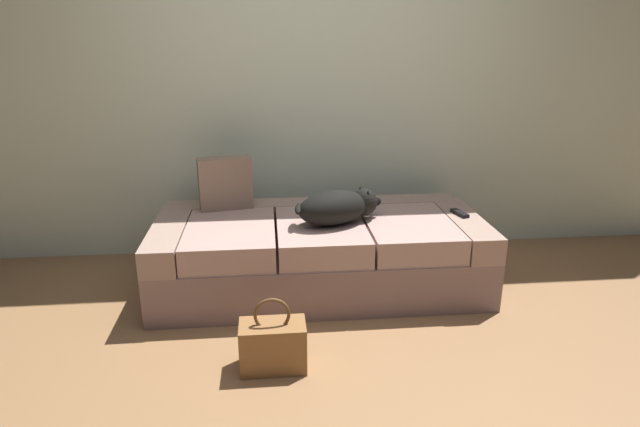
# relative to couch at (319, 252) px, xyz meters

# --- Properties ---
(ground_plane) EXTENTS (10.00, 10.00, 0.00)m
(ground_plane) POSITION_rel_couch_xyz_m (0.00, -1.08, -0.23)
(ground_plane) COLOR #976C44
(back_wall) EXTENTS (6.40, 0.10, 2.80)m
(back_wall) POSITION_rel_couch_xyz_m (0.00, 0.71, 1.17)
(back_wall) COLOR silver
(back_wall) RESTS_ON ground
(couch) EXTENTS (2.04, 0.94, 0.46)m
(couch) POSITION_rel_couch_xyz_m (0.00, 0.00, 0.00)
(couch) COLOR gray
(couch) RESTS_ON ground
(dog_dark) EXTENTS (0.58, 0.40, 0.21)m
(dog_dark) POSITION_rel_couch_xyz_m (0.11, -0.09, 0.33)
(dog_dark) COLOR black
(dog_dark) RESTS_ON couch
(tv_remote) EXTENTS (0.08, 0.16, 0.02)m
(tv_remote) POSITION_rel_couch_xyz_m (0.90, -0.02, 0.24)
(tv_remote) COLOR black
(tv_remote) RESTS_ON couch
(throw_pillow) EXTENTS (0.36, 0.18, 0.34)m
(throw_pillow) POSITION_rel_couch_xyz_m (-0.59, 0.27, 0.40)
(throw_pillow) COLOR #896E59
(throw_pillow) RESTS_ON couch
(handbag) EXTENTS (0.32, 0.18, 0.38)m
(handbag) POSITION_rel_couch_xyz_m (-0.31, -0.89, -0.10)
(handbag) COLOR olive
(handbag) RESTS_ON ground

